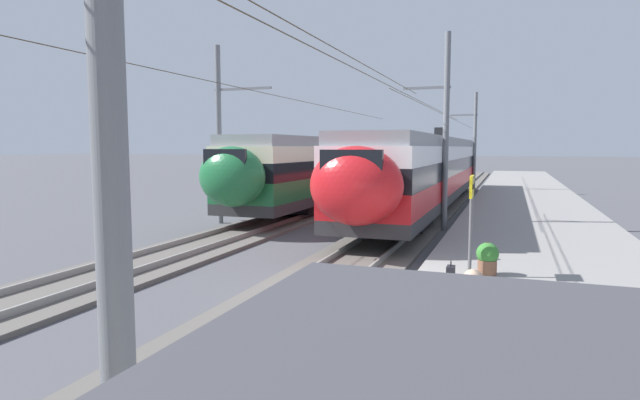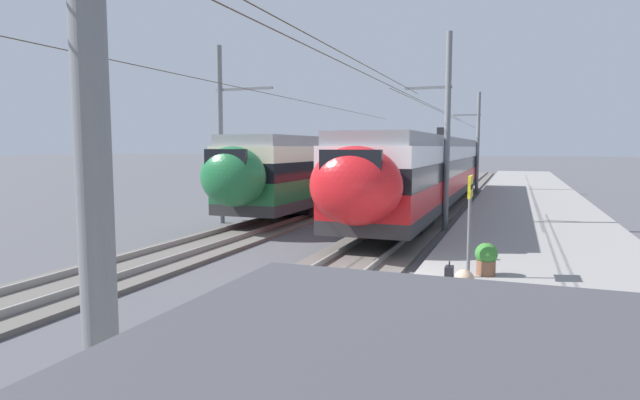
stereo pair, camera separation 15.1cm
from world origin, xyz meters
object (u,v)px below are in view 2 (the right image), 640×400
(train_far_track, at_px, (352,165))
(catenary_mast_east, at_px, (476,141))
(handbag_beside_passenger, at_px, (445,365))
(handbag_near_sign, at_px, (449,271))
(catenary_mast_far_side, at_px, (224,131))
(potted_plant_platform_edge, at_px, (486,257))
(platform_sign, at_px, (470,203))
(train_near_platform, at_px, (431,169))
(passenger_walking, at_px, (462,337))
(catenary_mast_mid, at_px, (445,129))

(train_far_track, height_order, catenary_mast_east, catenary_mast_east)
(handbag_beside_passenger, xyz_separation_m, handbag_near_sign, (5.47, 0.60, -0.01))
(catenary_mast_far_side, distance_m, potted_plant_platform_edge, 14.14)
(platform_sign, height_order, handbag_near_sign, platform_sign)
(train_near_platform, height_order, platform_sign, train_near_platform)
(train_near_platform, bearing_deg, potted_plant_platform_edge, -166.75)
(passenger_walking, bearing_deg, platform_sign, 4.12)
(platform_sign, height_order, handbag_beside_passenger, platform_sign)
(catenary_mast_east, bearing_deg, train_far_track, 135.22)
(train_near_platform, distance_m, handbag_beside_passenger, 21.74)
(catenary_mast_mid, bearing_deg, platform_sign, -169.14)
(handbag_near_sign, bearing_deg, catenary_mast_far_side, 52.74)
(catenary_mast_far_side, xyz_separation_m, platform_sign, (-7.95, -11.07, -1.97))
(catenary_mast_mid, distance_m, handbag_near_sign, 10.23)
(handbag_near_sign, bearing_deg, catenary_mast_east, 2.92)
(handbag_near_sign, bearing_deg, platform_sign, -68.55)
(train_near_platform, distance_m, catenary_mast_mid, 6.87)
(train_near_platform, distance_m, train_far_track, 6.98)
(catenary_mast_mid, xyz_separation_m, handbag_near_sign, (-9.48, -1.38, -3.59))
(train_far_track, xyz_separation_m, platform_sign, (-19.92, -8.87, -0.14))
(catenary_mast_mid, bearing_deg, catenary_mast_far_side, 98.41)
(passenger_walking, relative_size, handbag_beside_passenger, 4.18)
(catenary_mast_mid, bearing_deg, passenger_walking, -171.94)
(catenary_mast_far_side, distance_m, platform_sign, 13.77)
(catenary_mast_east, relative_size, potted_plant_platform_edge, 55.18)
(catenary_mast_east, bearing_deg, handbag_beside_passenger, -176.53)
(catenary_mast_mid, relative_size, platform_sign, 18.02)
(catenary_mast_mid, relative_size, handbag_near_sign, 111.17)
(handbag_beside_passenger, height_order, potted_plant_platform_edge, potted_plant_platform_edge)
(catenary_mast_far_side, height_order, potted_plant_platform_edge, catenary_mast_far_side)
(platform_sign, distance_m, potted_plant_platform_edge, 1.39)
(catenary_mast_east, distance_m, platform_sign, 27.16)
(passenger_walking, bearing_deg, catenary_mast_mid, 8.06)
(catenary_mast_mid, height_order, handbag_near_sign, catenary_mast_mid)
(train_far_track, distance_m, catenary_mast_mid, 12.88)
(platform_sign, bearing_deg, catenary_mast_east, 3.80)
(catenary_mast_far_side, bearing_deg, train_near_platform, -44.97)
(catenary_mast_far_side, relative_size, potted_plant_platform_edge, 55.18)
(catenary_mast_far_side, height_order, handbag_beside_passenger, catenary_mast_far_side)
(catenary_mast_far_side, relative_size, passenger_walking, 24.98)
(catenary_mast_far_side, bearing_deg, catenary_mast_mid, -81.59)
(train_far_track, height_order, handbag_beside_passenger, train_far_track)
(catenary_mast_mid, relative_size, catenary_mast_east, 1.00)
(train_far_track, distance_m, handbag_near_sign, 21.86)
(train_far_track, height_order, platform_sign, train_far_track)
(catenary_mast_east, xyz_separation_m, passenger_walking, (-33.80, -2.28, -2.48))
(train_near_platform, height_order, handbag_beside_passenger, train_near_platform)
(train_far_track, xyz_separation_m, handbag_beside_passenger, (-25.55, -9.06, -1.72))
(catenary_mast_far_side, bearing_deg, passenger_walking, -141.81)
(catenary_mast_mid, xyz_separation_m, platform_sign, (-9.32, -1.79, -2.00))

